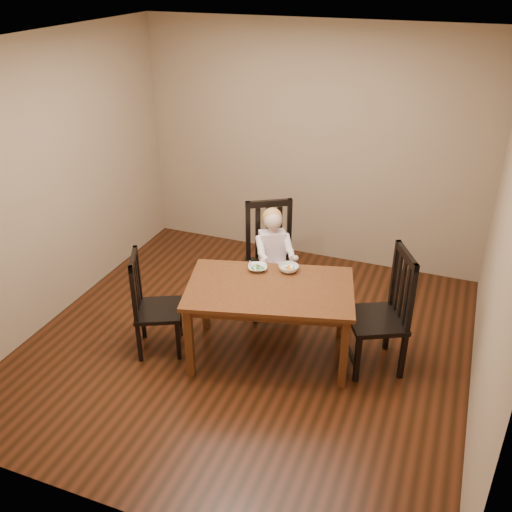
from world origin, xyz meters
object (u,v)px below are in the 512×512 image
at_px(chair_left, 152,305).
at_px(bowl_peas, 258,268).
at_px(toddler, 273,250).
at_px(chair_right, 383,313).
at_px(bowl_veg, 289,268).
at_px(chair_child, 271,260).
at_px(dining_table, 270,295).

relative_size(chair_left, bowl_peas, 5.66).
height_order(toddler, bowl_peas, toddler).
xyz_separation_m(chair_right, bowl_veg, (-0.89, 0.10, 0.21)).
relative_size(chair_child, toddler, 1.98).
distance_m(chair_child, chair_left, 1.31).
xyz_separation_m(toddler, bowl_peas, (0.03, -0.48, 0.05)).
bearing_deg(chair_right, bowl_peas, 61.75).
xyz_separation_m(dining_table, bowl_peas, (-0.21, 0.24, 0.11)).
height_order(dining_table, bowl_peas, bowl_peas).
distance_m(dining_table, chair_child, 0.82).
bearing_deg(bowl_peas, chair_left, -146.60).
height_order(chair_child, chair_left, chair_child).
relative_size(dining_table, bowl_peas, 9.30).
bearing_deg(chair_child, bowl_peas, 64.89).
xyz_separation_m(chair_child, bowl_peas, (0.06, -0.53, 0.20)).
bearing_deg(toddler, chair_right, 126.08).
xyz_separation_m(bowl_peas, bowl_veg, (0.27, 0.08, 0.01)).
height_order(bowl_peas, bowl_veg, bowl_veg).
bearing_deg(bowl_peas, toddler, 93.07).
distance_m(chair_right, bowl_peas, 1.18).
relative_size(bowl_peas, bowl_veg, 0.95).
bearing_deg(bowl_veg, toddler, 126.57).
distance_m(toddler, bowl_veg, 0.50).
bearing_deg(chair_child, dining_table, 77.70).
distance_m(bowl_peas, bowl_veg, 0.28).
relative_size(chair_right, toddler, 1.96).
relative_size(chair_left, chair_right, 0.87).
xyz_separation_m(chair_left, bowl_peas, (0.81, 0.54, 0.27)).
relative_size(chair_left, toddler, 1.71).
height_order(chair_right, bowl_peas, chair_right).
xyz_separation_m(chair_left, bowl_veg, (1.08, 0.62, 0.28)).
height_order(chair_left, chair_right, chair_right).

